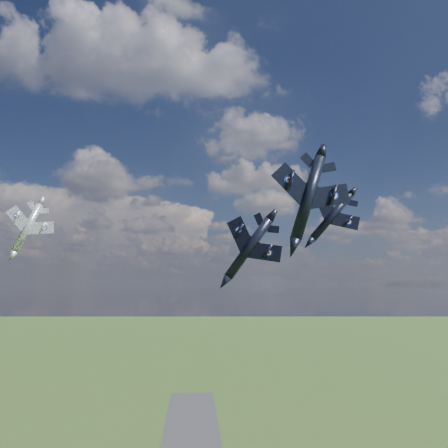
{
  "coord_description": "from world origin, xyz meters",
  "views": [
    {
      "loc": [
        0.34,
        -57.5,
        72.25
      ],
      "look_at": [
        5.36,
        15.21,
        82.41
      ],
      "focal_mm": 35.0,
      "sensor_mm": 36.0,
      "label": 1
    }
  ],
  "objects_px": {
    "jet_left_silver": "(27,228)",
    "jet_right_navy": "(308,198)",
    "jet_lead_navy": "(249,248)",
    "jet_high_navy": "(331,217)"
  },
  "relations": [
    {
      "from": "jet_left_silver",
      "to": "jet_right_navy",
      "type": "bearing_deg",
      "value": -41.79
    },
    {
      "from": "jet_lead_navy",
      "to": "jet_high_navy",
      "type": "relative_size",
      "value": 1.06
    },
    {
      "from": "jet_lead_navy",
      "to": "jet_high_navy",
      "type": "distance_m",
      "value": 20.54
    },
    {
      "from": "jet_high_navy",
      "to": "jet_left_silver",
      "type": "height_order",
      "value": "jet_high_navy"
    },
    {
      "from": "jet_right_navy",
      "to": "jet_high_navy",
      "type": "height_order",
      "value": "jet_high_navy"
    },
    {
      "from": "jet_right_navy",
      "to": "jet_left_silver",
      "type": "distance_m",
      "value": 52.64
    },
    {
      "from": "jet_right_navy",
      "to": "jet_left_silver",
      "type": "relative_size",
      "value": 1.17
    },
    {
      "from": "jet_lead_navy",
      "to": "jet_right_navy",
      "type": "relative_size",
      "value": 1.08
    },
    {
      "from": "jet_lead_navy",
      "to": "jet_left_silver",
      "type": "height_order",
      "value": "jet_left_silver"
    },
    {
      "from": "jet_right_navy",
      "to": "jet_high_navy",
      "type": "xyz_separation_m",
      "value": [
        12.26,
        28.81,
        2.17
      ]
    }
  ]
}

